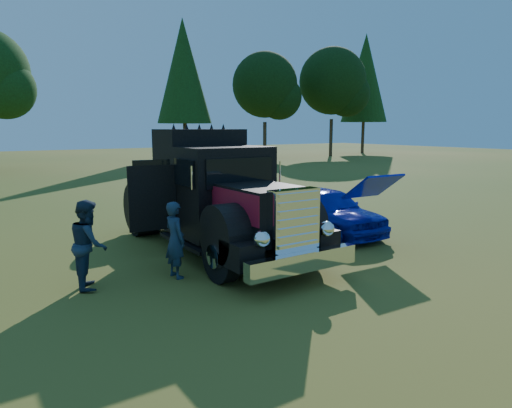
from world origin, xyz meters
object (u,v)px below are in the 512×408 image
Objects in this scene: diamond_t_truck at (217,200)px; hotrod_coupe at (326,210)px; spectator_near at (175,240)px; spectator_far at (89,244)px.

diamond_t_truck reaches higher than hotrod_coupe.
hotrod_coupe is at bearing -81.85° from spectator_near.
hotrod_coupe is (3.57, -0.02, -0.59)m from diamond_t_truck.
spectator_near is at bearing -88.85° from spectator_far.
spectator_far is at bearing -164.23° from diamond_t_truck.
diamond_t_truck is at bearing 179.69° from hotrod_coupe.
hotrod_coupe is at bearing -68.44° from spectator_far.
diamond_t_truck is at bearing -60.21° from spectator_far.
hotrod_coupe reaches higher than spectator_near.
diamond_t_truck reaches higher than spectator_near.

